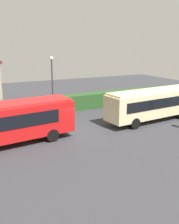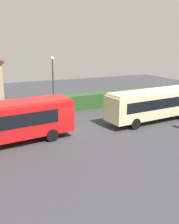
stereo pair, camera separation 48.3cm
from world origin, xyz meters
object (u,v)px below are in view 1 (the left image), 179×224
(bus_red, at_px, (6,122))
(person_left, at_px, (118,110))
(lamppost, at_px, (52,83))
(bus_cream, at_px, (153,103))
(person_right, at_px, (155,105))

(bus_red, xyz_separation_m, person_left, (11.38, 2.55, -0.99))
(bus_red, xyz_separation_m, lamppost, (5.00, 4.08, 1.99))
(bus_cream, relative_size, person_right, 5.38)
(bus_cream, xyz_separation_m, person_right, (2.04, 1.92, -0.77))
(person_right, bearing_deg, person_left, -112.77)
(bus_red, height_order, bus_cream, bus_red)
(bus_red, relative_size, lamppost, 1.67)
(person_left, bearing_deg, bus_cream, -157.92)
(person_right, distance_m, lamppost, 11.31)
(bus_cream, distance_m, lamppost, 9.77)
(person_left, distance_m, person_right, 4.43)
(bus_red, bearing_deg, bus_cream, -5.71)
(bus_cream, distance_m, person_right, 2.91)
(bus_cream, relative_size, lamppost, 1.64)
(bus_red, height_order, person_left, bus_red)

